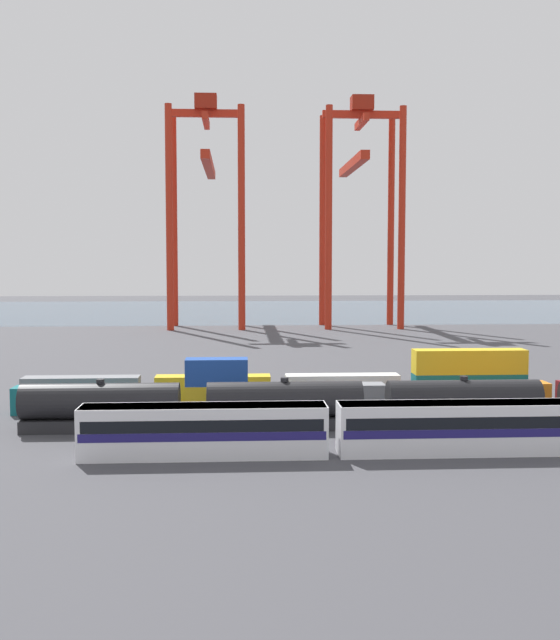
{
  "coord_description": "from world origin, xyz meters",
  "views": [
    {
      "loc": [
        -11.57,
        -79.12,
        14.54
      ],
      "look_at": [
        -5.71,
        25.08,
        6.53
      ],
      "focal_mm": 42.23,
      "sensor_mm": 36.0,
      "label": 1
    }
  ],
  "objects_px": {
    "freight_tank_row": "(375,403)",
    "gantry_crane_central": "(359,190)",
    "gantry_crane_west": "(207,189)",
    "shipping_container_4": "(487,395)",
    "passenger_train": "(332,427)",
    "shipping_container_0": "(77,400)",
    "shipping_container_7": "(81,389)",
    "shipping_container_1": "(217,398)"
  },
  "relations": [
    {
      "from": "shipping_container_4",
      "to": "gantry_crane_west",
      "type": "distance_m",
      "value": 107.27
    },
    {
      "from": "shipping_container_1",
      "to": "shipping_container_7",
      "type": "xyz_separation_m",
      "value": [
        -14.32,
        6.17,
        0.0
      ]
    },
    {
      "from": "shipping_container_0",
      "to": "gantry_crane_central",
      "type": "height_order",
      "value": "gantry_crane_central"
    },
    {
      "from": "shipping_container_4",
      "to": "shipping_container_7",
      "type": "relative_size",
      "value": 1.0
    },
    {
      "from": "freight_tank_row",
      "to": "gantry_crane_west",
      "type": "xyz_separation_m",
      "value": [
        -18.77,
        106.14,
        28.86
      ]
    },
    {
      "from": "freight_tank_row",
      "to": "shipping_container_0",
      "type": "relative_size",
      "value": 5.06
    },
    {
      "from": "shipping_container_4",
      "to": "shipping_container_1",
      "type": "bearing_deg",
      "value": 180.0
    },
    {
      "from": "freight_tank_row",
      "to": "shipping_container_1",
      "type": "height_order",
      "value": "freight_tank_row"
    },
    {
      "from": "gantry_crane_west",
      "to": "gantry_crane_central",
      "type": "relative_size",
      "value": 1.0
    },
    {
      "from": "gantry_crane_west",
      "to": "passenger_train",
      "type": "bearing_deg",
      "value": -83.14
    },
    {
      "from": "shipping_container_4",
      "to": "gantry_crane_central",
      "type": "height_order",
      "value": "gantry_crane_central"
    },
    {
      "from": "passenger_train",
      "to": "freight_tank_row",
      "type": "distance_m",
      "value": 10.4
    },
    {
      "from": "shipping_container_7",
      "to": "gantry_crane_west",
      "type": "bearing_deg",
      "value": 84.02
    },
    {
      "from": "passenger_train",
      "to": "gantry_crane_west",
      "type": "height_order",
      "value": "gantry_crane_west"
    },
    {
      "from": "gantry_crane_central",
      "to": "gantry_crane_west",
      "type": "bearing_deg",
      "value": 178.75
    },
    {
      "from": "shipping_container_4",
      "to": "passenger_train",
      "type": "bearing_deg",
      "value": -135.88
    },
    {
      "from": "freight_tank_row",
      "to": "shipping_container_4",
      "type": "distance_m",
      "value": 15.18
    },
    {
      "from": "gantry_crane_central",
      "to": "freight_tank_row",
      "type": "bearing_deg",
      "value": -98.41
    },
    {
      "from": "freight_tank_row",
      "to": "shipping_container_4",
      "type": "xyz_separation_m",
      "value": [
        12.85,
        8.04,
        -0.86
      ]
    },
    {
      "from": "passenger_train",
      "to": "shipping_container_1",
      "type": "height_order",
      "value": "passenger_train"
    },
    {
      "from": "shipping_container_1",
      "to": "shipping_container_4",
      "type": "distance_m",
      "value": 26.92
    },
    {
      "from": "shipping_container_7",
      "to": "gantry_crane_central",
      "type": "distance_m",
      "value": 105.48
    },
    {
      "from": "freight_tank_row",
      "to": "gantry_crane_central",
      "type": "relative_size",
      "value": 1.2
    },
    {
      "from": "shipping_container_0",
      "to": "shipping_container_1",
      "type": "relative_size",
      "value": 2.0
    },
    {
      "from": "freight_tank_row",
      "to": "gantry_crane_central",
      "type": "distance_m",
      "value": 110.35
    },
    {
      "from": "shipping_container_4",
      "to": "shipping_container_0",
      "type": "bearing_deg",
      "value": 180.0
    },
    {
      "from": "passenger_train",
      "to": "gantry_crane_west",
      "type": "xyz_separation_m",
      "value": [
        -13.87,
        115.31,
        28.88
      ]
    },
    {
      "from": "freight_tank_row",
      "to": "shipping_container_1",
      "type": "distance_m",
      "value": 16.23
    },
    {
      "from": "shipping_container_1",
      "to": "freight_tank_row",
      "type": "bearing_deg",
      "value": -29.75
    },
    {
      "from": "freight_tank_row",
      "to": "shipping_container_7",
      "type": "xyz_separation_m",
      "value": [
        -28.39,
        14.21,
        -0.86
      ]
    },
    {
      "from": "shipping_container_7",
      "to": "gantry_crane_west",
      "type": "relative_size",
      "value": 0.24
    },
    {
      "from": "gantry_crane_west",
      "to": "gantry_crane_central",
      "type": "bearing_deg",
      "value": -1.25
    },
    {
      "from": "shipping_container_1",
      "to": "gantry_crane_central",
      "type": "relative_size",
      "value": 0.12
    },
    {
      "from": "shipping_container_0",
      "to": "gantry_crane_west",
      "type": "relative_size",
      "value": 0.24
    },
    {
      "from": "shipping_container_4",
      "to": "gantry_crane_west",
      "type": "bearing_deg",
      "value": 107.87
    },
    {
      "from": "shipping_container_1",
      "to": "gantry_crane_central",
      "type": "xyz_separation_m",
      "value": [
        29.65,
        97.35,
        29.63
      ]
    },
    {
      "from": "passenger_train",
      "to": "shipping_container_0",
      "type": "xyz_separation_m",
      "value": [
        -22.63,
        17.21,
        -0.84
      ]
    },
    {
      "from": "shipping_container_4",
      "to": "gantry_crane_west",
      "type": "height_order",
      "value": "gantry_crane_west"
    },
    {
      "from": "shipping_container_0",
      "to": "gantry_crane_central",
      "type": "bearing_deg",
      "value": 66.11
    },
    {
      "from": "passenger_train",
      "to": "shipping_container_0",
      "type": "height_order",
      "value": "passenger_train"
    },
    {
      "from": "shipping_container_1",
      "to": "gantry_crane_central",
      "type": "height_order",
      "value": "gantry_crane_central"
    },
    {
      "from": "freight_tank_row",
      "to": "gantry_crane_west",
      "type": "height_order",
      "value": "gantry_crane_west"
    }
  ]
}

